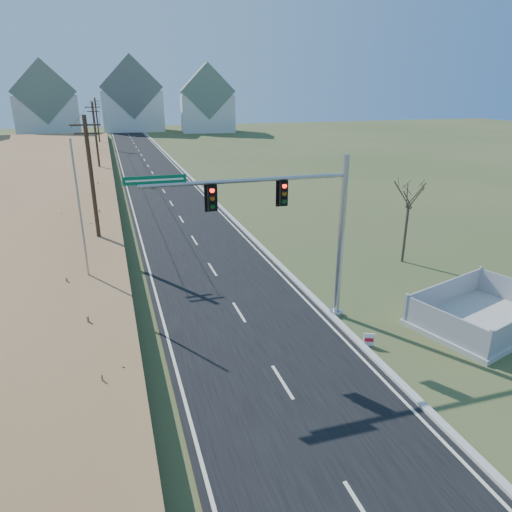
{
  "coord_description": "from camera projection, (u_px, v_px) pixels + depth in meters",
  "views": [
    {
      "loc": [
        -5.39,
        -15.52,
        10.47
      ],
      "look_at": [
        0.49,
        2.79,
        3.4
      ],
      "focal_mm": 32.0,
      "sensor_mm": 36.0,
      "label": 1
    }
  ],
  "objects": [
    {
      "name": "flagpole",
      "position": [
        84.0,
        238.0,
        23.23
      ],
      "size": [
        0.37,
        0.37,
        8.27
      ],
      "color": "#B7B5AD",
      "rests_on": "ground"
    },
    {
      "name": "curb",
      "position": [
        179.0,
        166.0,
        64.87
      ],
      "size": [
        0.3,
        180.0,
        0.18
      ],
      "primitive_type": "cube",
      "color": "#B2AFA8",
      "rests_on": "ground"
    },
    {
      "name": "condo_ne",
      "position": [
        207.0,
        104.0,
        115.35
      ],
      "size": [
        14.12,
        10.51,
        16.52
      ],
      "rotation": [
        0.0,
        0.0,
        -0.1
      ],
      "color": "silver",
      "rests_on": "ground"
    },
    {
      "name": "bare_tree",
      "position": [
        410.0,
        193.0,
        27.84
      ],
      "size": [
        2.11,
        2.11,
        5.59
      ],
      "color": "#4C3F33",
      "rests_on": "ground"
    },
    {
      "name": "condo_nnw",
      "position": [
        46.0,
        105.0,
        107.97
      ],
      "size": [
        14.93,
        11.17,
        17.03
      ],
      "rotation": [
        0.0,
        0.0,
        0.07
      ],
      "color": "silver",
      "rests_on": "ground"
    },
    {
      "name": "open_sign",
      "position": [
        369.0,
        340.0,
        19.63
      ],
      "size": [
        0.45,
        0.24,
        0.59
      ],
      "rotation": [
        0.0,
        0.0,
        -0.43
      ],
      "color": "white",
      "rests_on": "ground"
    },
    {
      "name": "condo_n",
      "position": [
        132.0,
        101.0,
        117.06
      ],
      "size": [
        15.27,
        10.2,
        18.54
      ],
      "color": "silver",
      "rests_on": "ground"
    },
    {
      "name": "utility_pole_far",
      "position": [
        97.0,
        123.0,
        82.57
      ],
      "size": [
        1.8,
        0.26,
        9.0
      ],
      "color": "#422D1E",
      "rests_on": "ground"
    },
    {
      "name": "utility_pole_near",
      "position": [
        93.0,
        186.0,
        28.95
      ],
      "size": [
        1.8,
        0.26,
        9.0
      ],
      "color": "#422D1E",
      "rests_on": "ground"
    },
    {
      "name": "utility_pole_mid",
      "position": [
        96.0,
        139.0,
        55.76
      ],
      "size": [
        1.8,
        0.26,
        9.0
      ],
      "color": "#422D1E",
      "rests_on": "ground"
    },
    {
      "name": "traffic_signal_mast",
      "position": [
        303.0,
        226.0,
        20.31
      ],
      "size": [
        9.8,
        0.67,
        7.79
      ],
      "rotation": [
        0.0,
        0.0,
        -0.02
      ],
      "color": "#9EA0A5",
      "rests_on": "ground"
    },
    {
      "name": "road",
      "position": [
        149.0,
        168.0,
        63.7
      ],
      "size": [
        8.0,
        180.0,
        0.06
      ],
      "primitive_type": "cube",
      "color": "black",
      "rests_on": "ground"
    },
    {
      "name": "ground",
      "position": [
        265.0,
        355.0,
        19.03
      ],
      "size": [
        260.0,
        260.0,
        0.0
      ],
      "primitive_type": "plane",
      "color": "#3D4C25",
      "rests_on": "ground"
    },
    {
      "name": "fence_enclosure",
      "position": [
        481.0,
        318.0,
        21.53
      ],
      "size": [
        7.36,
        6.0,
        1.46
      ],
      "rotation": [
        0.0,
        0.0,
        0.29
      ],
      "color": "#B7B5AD",
      "rests_on": "ground"
    }
  ]
}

